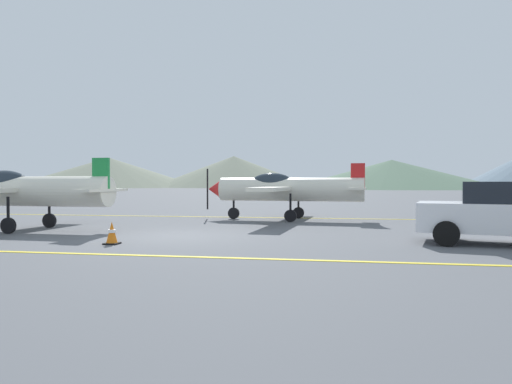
{
  "coord_description": "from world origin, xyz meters",
  "views": [
    {
      "loc": [
        4.81,
        -13.28,
        1.6
      ],
      "look_at": [
        1.47,
        6.0,
        1.2
      ],
      "focal_mm": 32.67,
      "sensor_mm": 36.0,
      "label": 1
    }
  ],
  "objects_px": {
    "car_sedan": "(509,212)",
    "airplane_mid": "(284,188)",
    "traffic_cone_front": "(467,219)",
    "airplane_near": "(18,190)",
    "traffic_cone_side": "(112,233)"
  },
  "relations": [
    {
      "from": "airplane_mid",
      "to": "traffic_cone_front",
      "type": "relative_size",
      "value": 13.54
    },
    {
      "from": "airplane_near",
      "to": "traffic_cone_front",
      "type": "relative_size",
      "value": 13.5
    },
    {
      "from": "traffic_cone_front",
      "to": "traffic_cone_side",
      "type": "bearing_deg",
      "value": -148.32
    },
    {
      "from": "car_sedan",
      "to": "airplane_mid",
      "type": "bearing_deg",
      "value": 133.3
    },
    {
      "from": "car_sedan",
      "to": "traffic_cone_front",
      "type": "distance_m",
      "value": 4.8
    },
    {
      "from": "airplane_near",
      "to": "airplane_mid",
      "type": "relative_size",
      "value": 1.0
    },
    {
      "from": "airplane_near",
      "to": "car_sedan",
      "type": "bearing_deg",
      "value": -4.51
    },
    {
      "from": "traffic_cone_side",
      "to": "car_sedan",
      "type": "bearing_deg",
      "value": 8.97
    },
    {
      "from": "airplane_near",
      "to": "car_sedan",
      "type": "height_order",
      "value": "airplane_near"
    },
    {
      "from": "airplane_mid",
      "to": "traffic_cone_front",
      "type": "height_order",
      "value": "airplane_mid"
    },
    {
      "from": "car_sedan",
      "to": "traffic_cone_side",
      "type": "xyz_separation_m",
      "value": [
        -10.06,
        -1.59,
        -0.56
      ]
    },
    {
      "from": "airplane_near",
      "to": "airplane_mid",
      "type": "distance_m",
      "value": 10.1
    },
    {
      "from": "traffic_cone_front",
      "to": "traffic_cone_side",
      "type": "distance_m",
      "value": 12.09
    },
    {
      "from": "car_sedan",
      "to": "traffic_cone_front",
      "type": "height_order",
      "value": "car_sedan"
    },
    {
      "from": "traffic_cone_front",
      "to": "car_sedan",
      "type": "bearing_deg",
      "value": -92.7
    }
  ]
}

